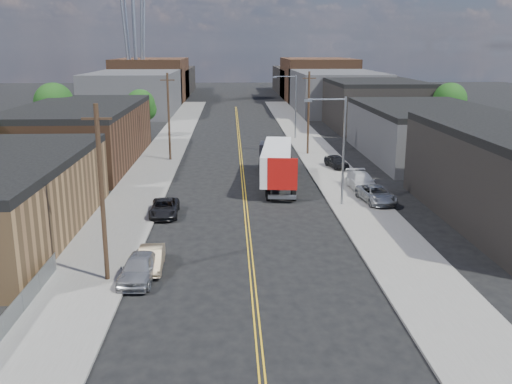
{
  "coord_description": "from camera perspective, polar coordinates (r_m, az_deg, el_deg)",
  "views": [
    {
      "loc": [
        -1.14,
        -20.31,
        12.91
      ],
      "look_at": [
        0.65,
        20.18,
        2.5
      ],
      "focal_mm": 40.0,
      "sensor_mm": 36.0,
      "label": 1
    }
  ],
  "objects": [
    {
      "name": "car_left_c",
      "position": [
        45.07,
        -9.14,
        -1.58
      ],
      "size": [
        2.25,
        4.67,
        1.28
      ],
      "primitive_type": "imported",
      "rotation": [
        0.0,
        0.0,
        0.03
      ],
      "color": "black",
      "rests_on": "ground"
    },
    {
      "name": "skyline_left_c",
      "position": [
        161.69,
        -9.4,
        10.88
      ],
      "size": [
        16.0,
        40.0,
        7.0
      ],
      "primitive_type": "cube",
      "color": "black",
      "rests_on": "ground"
    },
    {
      "name": "utility_pole_left_far",
      "position": [
        66.14,
        -8.72,
        7.49
      ],
      "size": [
        1.6,
        0.26,
        10.0
      ],
      "color": "black",
      "rests_on": "ground"
    },
    {
      "name": "utility_pole_left_near",
      "position": [
        32.07,
        -15.17,
        -0.13
      ],
      "size": [
        1.6,
        0.26,
        10.0
      ],
      "color": "black",
      "rests_on": "ground"
    },
    {
      "name": "skyline_right_c",
      "position": [
        161.97,
        5.06,
        11.01
      ],
      "size": [
        16.0,
        40.0,
        7.0
      ],
      "primitive_type": "cube",
      "color": "black",
      "rests_on": "ground"
    },
    {
      "name": "skyline_right_a",
      "position": [
        117.57,
        7.95,
        9.92
      ],
      "size": [
        16.0,
        30.0,
        8.0
      ],
      "primitive_type": "cube",
      "color": "#3C3C3E",
      "rests_on": "ground"
    },
    {
      "name": "sidewalk_right",
      "position": [
        67.4,
        6.61,
        3.33
      ],
      "size": [
        5.0,
        140.0,
        0.15
      ],
      "primitive_type": "cube",
      "color": "slate",
      "rests_on": "ground"
    },
    {
      "name": "car_right_lot_b",
      "position": [
        52.81,
        10.51,
        1.03
      ],
      "size": [
        2.28,
        5.34,
        1.53
      ],
      "primitive_type": "imported",
      "rotation": [
        0.0,
        0.0,
        0.03
      ],
      "color": "silver",
      "rests_on": "sidewalk_right"
    },
    {
      "name": "streetlight_near",
      "position": [
        46.76,
        8.3,
        4.92
      ],
      "size": [
        3.39,
        0.25,
        9.0
      ],
      "color": "gray",
      "rests_on": "ground"
    },
    {
      "name": "skyline_left_b",
      "position": [
        141.79,
        -10.37,
        10.97
      ],
      "size": [
        16.0,
        26.0,
        10.0
      ],
      "primitive_type": "cube",
      "color": "#442B1B",
      "rests_on": "ground"
    },
    {
      "name": "industrial_right_b",
      "position": [
        70.92,
        16.63,
        5.81
      ],
      "size": [
        14.0,
        24.0,
        6.1
      ],
      "color": "#3C3C3E",
      "rests_on": "ground"
    },
    {
      "name": "tree_left_far",
      "position": [
        83.71,
        -11.44,
        8.4
      ],
      "size": [
        4.35,
        4.2,
        6.97
      ],
      "color": "black",
      "rests_on": "ground"
    },
    {
      "name": "semi_truck",
      "position": [
        54.87,
        1.97,
        3.15
      ],
      "size": [
        3.79,
        15.05,
        3.88
      ],
      "rotation": [
        0.0,
        0.0,
        -0.11
      ],
      "color": "silver",
      "rests_on": "ground"
    },
    {
      "name": "utility_pole_right",
      "position": [
        69.38,
        5.27,
        7.91
      ],
      "size": [
        1.6,
        0.26,
        10.0
      ],
      "color": "black",
      "rests_on": "ground"
    },
    {
      "name": "streetlight_far",
      "position": [
        81.14,
        3.7,
        9.01
      ],
      "size": [
        3.39,
        0.25,
        9.0
      ],
      "color": "gray",
      "rests_on": "ground"
    },
    {
      "name": "skyline_left_a",
      "position": [
        117.18,
        -11.96,
        9.73
      ],
      "size": [
        16.0,
        30.0,
        8.0
      ],
      "primitive_type": "cube",
      "color": "#3C3C3E",
      "rests_on": "ground"
    },
    {
      "name": "warehouse_brown",
      "position": [
        67.17,
        -17.13,
        5.54
      ],
      "size": [
        12.0,
        26.0,
        6.6
      ],
      "color": "#442B1B",
      "rests_on": "ground"
    },
    {
      "name": "sidewalk_left",
      "position": [
        67.08,
        -9.66,
        3.17
      ],
      "size": [
        5.0,
        140.0,
        0.15
      ],
      "primitive_type": "cube",
      "color": "slate",
      "rests_on": "ground"
    },
    {
      "name": "car_right_lot_c",
      "position": [
        62.17,
        8.05,
        3.05
      ],
      "size": [
        2.47,
        4.22,
        1.35
      ],
      "primitive_type": "imported",
      "rotation": [
        0.0,
        0.0,
        0.24
      ],
      "color": "black",
      "rests_on": "sidewalk_right"
    },
    {
      "name": "industrial_right_c",
      "position": [
        95.6,
        11.62,
        8.64
      ],
      "size": [
        14.0,
        22.0,
        7.6
      ],
      "color": "black",
      "rests_on": "ground"
    },
    {
      "name": "skyline_right_b",
      "position": [
        142.11,
        6.14,
        11.13
      ],
      "size": [
        16.0,
        26.0,
        10.0
      ],
      "primitive_type": "cube",
      "color": "#442B1B",
      "rests_on": "ground"
    },
    {
      "name": "car_right_lot_a",
      "position": [
        48.84,
        11.94,
        -0.22
      ],
      "size": [
        2.88,
        5.21,
        1.38
      ],
      "primitive_type": "imported",
      "rotation": [
        0.0,
        0.0,
        0.12
      ],
      "color": "#9A9D9F",
      "rests_on": "sidewalk_right"
    },
    {
      "name": "car_left_b",
      "position": [
        34.6,
        -10.46,
        -6.58
      ],
      "size": [
        1.54,
        4.05,
        1.32
      ],
      "primitive_type": "imported",
      "rotation": [
        0.0,
        0.0,
        0.04
      ],
      "color": "#958162",
      "rests_on": "ground"
    },
    {
      "name": "chainlink_fence",
      "position": [
        28.71,
        -23.97,
        -12.2
      ],
      "size": [
        0.05,
        16.0,
        1.22
      ],
      "color": "slate",
      "rests_on": "ground"
    },
    {
      "name": "tree_left_mid",
      "position": [
        79.03,
        -19.5,
        8.2
      ],
      "size": [
        5.1,
        5.04,
        8.37
      ],
      "color": "black",
      "rests_on": "ground"
    },
    {
      "name": "ground",
      "position": [
        81.34,
        -1.71,
        5.26
      ],
      "size": [
        260.0,
        260.0,
        0.0
      ],
      "primitive_type": "plane",
      "color": "black",
      "rests_on": "ground"
    },
    {
      "name": "tree_right_far",
      "position": [
        86.5,
        18.83,
        8.51
      ],
      "size": [
        4.85,
        4.76,
        7.91
      ],
      "color": "black",
      "rests_on": "ground"
    },
    {
      "name": "car_left_a",
      "position": [
        33.06,
        -11.6,
        -7.43
      ],
      "size": [
        2.19,
        4.7,
        1.56
      ],
      "primitive_type": "imported",
      "rotation": [
        0.0,
        0.0,
        -0.08
      ],
      "color": "#9B9CA0",
      "rests_on": "ground"
    },
    {
      "name": "centerline",
      "position": [
        66.58,
        -1.51,
        3.22
      ],
      "size": [
        0.32,
        120.0,
        0.01
      ],
      "primitive_type": "cube",
      "color": "gold",
      "rests_on": "ground"
    },
    {
      "name": "car_ahead_truck",
      "position": [
        63.74,
        2.59,
        3.36
      ],
      "size": [
        2.61,
        5.28,
        1.44
      ],
      "primitive_type": "imported",
      "rotation": [
        0.0,
        0.0,
        -0.04
      ],
      "color": "black",
      "rests_on": "ground"
    }
  ]
}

